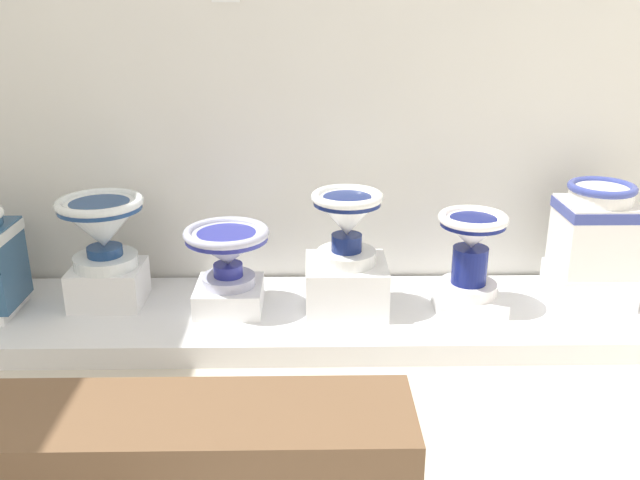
% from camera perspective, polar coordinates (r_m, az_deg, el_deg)
% --- Properties ---
extents(display_platform, '(3.43, 0.75, 0.10)m').
position_cam_1_polar(display_platform, '(3.25, -2.38, -6.57)').
color(display_platform, white).
rests_on(display_platform, ground_plane).
extents(plinth_block_squat_floral, '(0.33, 0.29, 0.19)m').
position_cam_1_polar(plinth_block_squat_floral, '(3.39, -17.38, -3.61)').
color(plinth_block_squat_floral, white).
rests_on(plinth_block_squat_floral, display_platform).
extents(antique_toilet_squat_floral, '(0.40, 0.40, 0.34)m').
position_cam_1_polar(antique_toilet_squat_floral, '(3.29, -17.92, 1.27)').
color(antique_toilet_squat_floral, white).
rests_on(antique_toilet_squat_floral, plinth_block_squat_floral).
extents(plinth_block_pale_glazed, '(0.31, 0.32, 0.12)m').
position_cam_1_polar(plinth_block_pale_glazed, '(3.23, -7.64, -4.72)').
color(plinth_block_pale_glazed, white).
rests_on(plinth_block_pale_glazed, display_platform).
extents(antique_toilet_pale_glazed, '(0.40, 0.40, 0.28)m').
position_cam_1_polar(antique_toilet_pale_glazed, '(3.13, -7.84, -0.61)').
color(antique_toilet_pale_glazed, silver).
rests_on(antique_toilet_pale_glazed, plinth_block_pale_glazed).
extents(plinth_block_slender_white, '(0.38, 0.35, 0.23)m').
position_cam_1_polar(plinth_block_slender_white, '(3.18, 2.21, -3.86)').
color(plinth_block_slender_white, white).
rests_on(plinth_block_slender_white, display_platform).
extents(antique_toilet_slender_white, '(0.33, 0.33, 0.34)m').
position_cam_1_polar(antique_toilet_slender_white, '(3.06, 2.29, 1.79)').
color(antique_toilet_slender_white, white).
rests_on(antique_toilet_slender_white, plinth_block_slender_white).
extents(plinth_block_central_ornate, '(0.32, 0.32, 0.07)m').
position_cam_1_polar(plinth_block_central_ornate, '(3.30, 12.27, -4.94)').
color(plinth_block_central_ornate, white).
rests_on(plinth_block_central_ornate, display_platform).
extents(antique_toilet_central_ornate, '(0.32, 0.32, 0.40)m').
position_cam_1_polar(antique_toilet_central_ornate, '(3.19, 12.64, -0.24)').
color(antique_toilet_central_ornate, white).
rests_on(antique_toilet_central_ornate, plinth_block_central_ornate).
extents(plinth_block_rightmost, '(0.36, 0.33, 0.16)m').
position_cam_1_polar(plinth_block_rightmost, '(3.51, 21.65, -3.55)').
color(plinth_block_rightmost, white).
rests_on(plinth_block_rightmost, display_platform).
extents(antique_toilet_rightmost, '(0.35, 0.31, 0.43)m').
position_cam_1_polar(antique_toilet_rightmost, '(3.41, 22.29, 1.15)').
color(antique_toilet_rightmost, white).
rests_on(antique_toilet_rightmost, plinth_block_rightmost).
extents(museum_bench, '(1.29, 0.36, 0.40)m').
position_cam_1_polar(museum_bench, '(2.11, -10.83, -18.45)').
color(museum_bench, brown).
rests_on(museum_bench, ground_plane).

